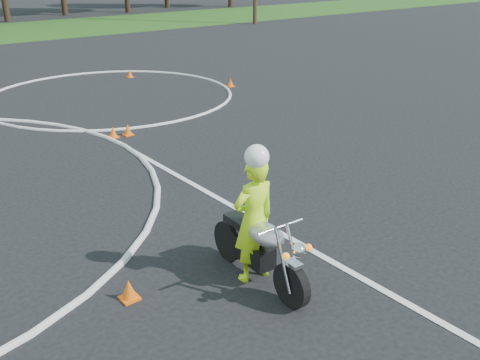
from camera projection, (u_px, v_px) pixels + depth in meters
primary_motorcycle at (260, 249)px, 7.38m from camera, size 0.73×2.08×1.09m
rider_primary_grp at (254, 216)px, 7.31m from camera, size 0.69×0.47×2.02m
traffic_cones at (68, 151)px, 12.26m from camera, size 17.27×15.29×0.30m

